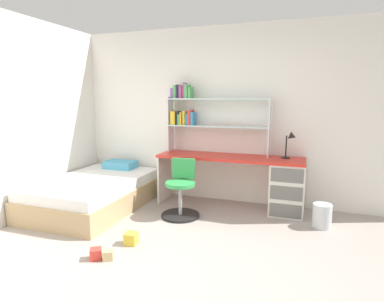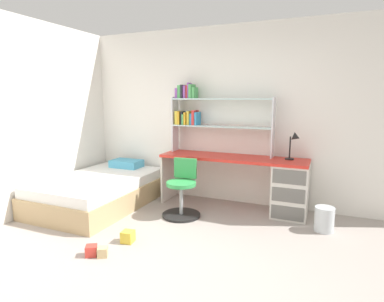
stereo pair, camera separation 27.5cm
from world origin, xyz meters
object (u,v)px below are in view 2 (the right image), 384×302
(toy_block_natural_2, at_px, (103,252))
(toy_block_yellow_0, at_px, (128,237))
(desk, at_px, (272,183))
(toy_block_red_1, at_px, (91,251))
(swivel_chair, at_px, (182,194))
(desk_lamp, at_px, (295,142))
(waste_bin, at_px, (324,219))
(bookshelf_hutch, at_px, (205,112))
(bed_platform, at_px, (100,191))

(toy_block_natural_2, bearing_deg, toy_block_yellow_0, 82.93)
(desk, relative_size, toy_block_red_1, 19.21)
(swivel_chair, relative_size, toy_block_red_1, 7.07)
(swivel_chair, bearing_deg, toy_block_natural_2, -100.61)
(toy_block_yellow_0, bearing_deg, desk_lamp, 45.83)
(desk, xyz_separation_m, desk_lamp, (0.26, 0.07, 0.58))
(desk_lamp, bearing_deg, toy_block_yellow_0, -134.17)
(toy_block_yellow_0, bearing_deg, waste_bin, 30.69)
(waste_bin, height_order, toy_block_natural_2, waste_bin)
(bookshelf_hutch, bearing_deg, bed_platform, -148.73)
(bed_platform, distance_m, toy_block_natural_2, 1.65)
(desk_lamp, xyz_separation_m, bed_platform, (-2.67, -0.73, -0.79))
(waste_bin, bearing_deg, toy_block_red_1, -143.65)
(bed_platform, height_order, toy_block_yellow_0, bed_platform)
(desk_lamp, bearing_deg, toy_block_red_1, -130.63)
(toy_block_yellow_0, height_order, toy_block_red_1, toy_block_yellow_0)
(waste_bin, bearing_deg, swivel_chair, -173.45)
(desk, xyz_separation_m, toy_block_yellow_0, (-1.31, -1.56, -0.37))
(swivel_chair, xyz_separation_m, toy_block_natural_2, (-0.25, -1.36, -0.25))
(desk_lamp, height_order, waste_bin, desk_lamp)
(desk, xyz_separation_m, waste_bin, (0.69, -0.37, -0.29))
(bookshelf_hutch, bearing_deg, desk_lamp, -3.86)
(desk_lamp, xyz_separation_m, waste_bin, (0.43, -0.43, -0.86))
(bookshelf_hutch, relative_size, toy_block_red_1, 14.12)
(toy_block_red_1, relative_size, toy_block_natural_2, 1.11)
(toy_block_yellow_0, bearing_deg, bed_platform, 141.02)
(bed_platform, bearing_deg, waste_bin, 5.53)
(bookshelf_hutch, bearing_deg, toy_block_red_1, -101.26)
(toy_block_natural_2, bearing_deg, toy_block_red_1, -165.39)
(swivel_chair, height_order, waste_bin, swivel_chair)
(waste_bin, relative_size, toy_block_red_1, 2.73)
(desk_lamp, distance_m, toy_block_natural_2, 2.75)
(waste_bin, bearing_deg, desk_lamp, 134.57)
(desk, distance_m, waste_bin, 0.83)
(bed_platform, bearing_deg, toy_block_yellow_0, -38.98)
(bookshelf_hutch, relative_size, bed_platform, 0.81)
(swivel_chair, distance_m, waste_bin, 1.81)
(bookshelf_hutch, relative_size, toy_block_natural_2, 15.68)
(waste_bin, bearing_deg, desk, 151.99)
(swivel_chair, height_order, toy_block_yellow_0, swivel_chair)
(bookshelf_hutch, distance_m, toy_block_red_1, 2.53)
(desk_lamp, bearing_deg, bookshelf_hutch, 176.14)
(desk_lamp, xyz_separation_m, swivel_chair, (-1.37, -0.64, -0.71))
(desk_lamp, xyz_separation_m, toy_block_red_1, (-1.74, -2.03, -0.96))
(bed_platform, relative_size, toy_block_yellow_0, 14.76)
(swivel_chair, bearing_deg, desk_lamp, 25.05)
(toy_block_yellow_0, bearing_deg, toy_block_red_1, -112.09)
(toy_block_yellow_0, bearing_deg, desk, 49.90)
(desk_lamp, height_order, swivel_chair, desk_lamp)
(bookshelf_hutch, relative_size, toy_block_yellow_0, 11.88)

